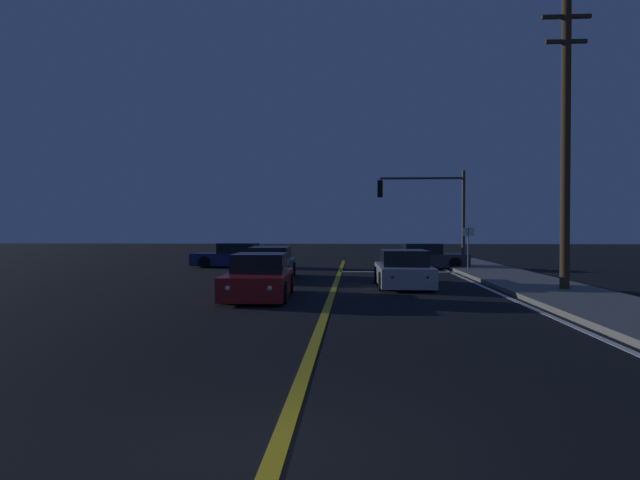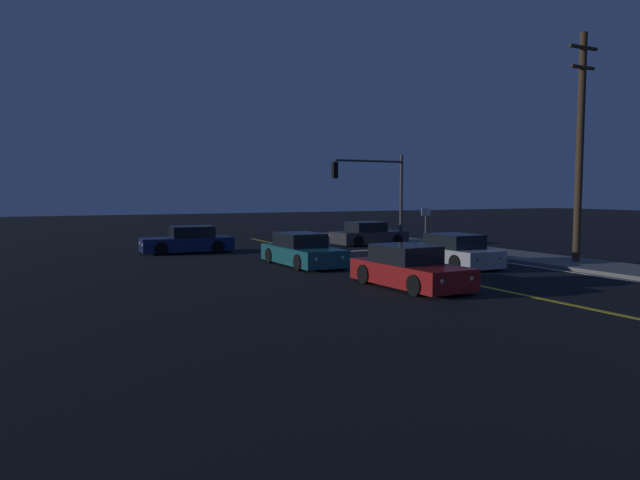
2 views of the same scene
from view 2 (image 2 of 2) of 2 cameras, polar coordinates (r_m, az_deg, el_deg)
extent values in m
cube|color=slate|center=(25.77, 25.87, -2.42)|extent=(3.20, 44.06, 0.15)
cube|color=gold|center=(20.57, 13.35, -3.95)|extent=(0.20, 41.62, 0.01)
cube|color=white|center=(24.35, 23.19, -2.88)|extent=(0.16, 41.62, 0.01)
cube|color=white|center=(30.92, 4.66, -1.00)|extent=(5.65, 0.50, 0.01)
cube|color=#2D2D33|center=(34.19, 4.83, 0.27)|extent=(4.29, 2.02, 0.68)
cube|color=black|center=(34.02, 4.47, 1.26)|extent=(2.00, 1.69, 0.60)
cylinder|color=black|center=(35.66, 5.83, 0.25)|extent=(0.65, 0.24, 0.64)
cylinder|color=black|center=(34.20, 7.48, 0.04)|extent=(0.65, 0.24, 0.64)
cylinder|color=black|center=(34.28, 2.17, 0.09)|extent=(0.65, 0.24, 0.64)
cylinder|color=black|center=(32.75, 3.74, -0.13)|extent=(0.65, 0.24, 0.64)
sphere|color=#FFF4CC|center=(35.82, 7.09, 0.58)|extent=(0.18, 0.18, 0.18)
sphere|color=#FFF4CC|center=(34.87, 8.20, 0.45)|extent=(0.18, 0.18, 0.18)
sphere|color=red|center=(33.63, 1.32, 0.35)|extent=(0.14, 0.14, 0.14)
sphere|color=red|center=(32.61, 2.33, 0.21)|extent=(0.14, 0.14, 0.14)
cube|color=#B2B5BA|center=(24.86, 12.48, -1.46)|extent=(1.91, 4.57, 0.68)
cube|color=black|center=(24.60, 12.91, -0.13)|extent=(1.61, 2.12, 0.60)
cylinder|color=black|center=(25.45, 8.96, -1.54)|extent=(0.23, 0.64, 0.64)
cylinder|color=black|center=(26.50, 11.96, -1.34)|extent=(0.23, 0.64, 0.64)
cylinder|color=black|center=(23.25, 13.06, -2.18)|extent=(0.23, 0.64, 0.64)
cylinder|color=black|center=(24.39, 16.14, -1.93)|extent=(0.23, 0.64, 0.64)
sphere|color=#FFF4CC|center=(26.24, 8.44, -0.91)|extent=(0.18, 0.18, 0.18)
sphere|color=#FFF4CC|center=(26.92, 10.41, -0.80)|extent=(0.18, 0.18, 0.18)
sphere|color=red|center=(22.81, 14.95, -1.84)|extent=(0.14, 0.14, 0.14)
sphere|color=red|center=(23.59, 17.00, -1.68)|extent=(0.14, 0.14, 0.14)
cube|color=navy|center=(30.34, -12.79, -0.38)|extent=(4.56, 1.93, 0.68)
cube|color=black|center=(30.35, -12.31, 0.76)|extent=(2.13, 1.57, 0.60)
cylinder|color=black|center=(29.34, -15.15, -0.83)|extent=(0.65, 0.25, 0.64)
cylinder|color=black|center=(30.91, -15.59, -0.57)|extent=(0.65, 0.25, 0.64)
cylinder|color=black|center=(29.87, -9.88, -0.65)|extent=(0.65, 0.25, 0.64)
cylinder|color=black|center=(31.41, -10.57, -0.40)|extent=(0.65, 0.25, 0.64)
sphere|color=#FFF4CC|center=(29.48, -16.76, -0.45)|extent=(0.18, 0.18, 0.18)
sphere|color=#FFF4CC|center=(30.54, -16.99, -0.29)|extent=(0.18, 0.18, 0.18)
sphere|color=red|center=(30.30, -8.53, -0.17)|extent=(0.14, 0.14, 0.14)
sphere|color=red|center=(31.33, -9.03, -0.02)|extent=(0.14, 0.14, 0.14)
cube|color=maroon|center=(19.02, 8.74, -3.25)|extent=(2.00, 4.45, 0.68)
cube|color=black|center=(19.15, 8.29, -1.38)|extent=(1.64, 2.08, 0.60)
cylinder|color=black|center=(18.54, 13.37, -3.90)|extent=(0.25, 0.65, 0.64)
cylinder|color=black|center=(17.46, 9.26, -4.36)|extent=(0.25, 0.65, 0.64)
cylinder|color=black|center=(20.61, 8.30, -2.97)|extent=(0.25, 0.65, 0.64)
cylinder|color=black|center=(19.65, 4.37, -3.31)|extent=(0.25, 0.65, 0.64)
sphere|color=#FFF4CC|center=(17.76, 14.38, -3.64)|extent=(0.18, 0.18, 0.18)
sphere|color=#FFF4CC|center=(17.02, 11.63, -3.94)|extent=(0.18, 0.18, 0.18)
sphere|color=red|center=(21.04, 6.40, -2.25)|extent=(0.14, 0.14, 0.14)
sphere|color=red|center=(20.42, 3.84, -2.44)|extent=(0.14, 0.14, 0.14)
cube|color=#195960|center=(24.48, -1.68, -1.44)|extent=(1.98, 4.70, 0.68)
cube|color=black|center=(24.68, -1.97, 0.00)|extent=(1.65, 2.18, 0.60)
cylinder|color=black|center=(23.63, 1.76, -1.96)|extent=(0.24, 0.65, 0.64)
cylinder|color=black|center=(22.83, -2.05, -2.19)|extent=(0.24, 0.65, 0.64)
cylinder|color=black|center=(26.17, -1.36, -1.32)|extent=(0.24, 0.65, 0.64)
cylinder|color=black|center=(25.45, -4.87, -1.50)|extent=(0.24, 0.65, 0.64)
sphere|color=#FFF4CC|center=(22.75, 2.14, -1.71)|extent=(0.18, 0.18, 0.18)
sphere|color=#FFF4CC|center=(22.20, -0.44, -1.86)|extent=(0.18, 0.18, 0.18)
sphere|color=red|center=(26.77, -2.71, -0.76)|extent=(0.14, 0.14, 0.14)
sphere|color=red|center=(26.31, -4.99, -0.86)|extent=(0.14, 0.14, 0.14)
cylinder|color=#38383D|center=(34.67, 7.88, 3.88)|extent=(0.18, 0.18, 5.20)
cylinder|color=#38383D|center=(33.53, 4.79, 7.64)|extent=(4.38, 0.12, 0.12)
cube|color=black|center=(32.43, 1.45, 6.79)|extent=(0.28, 0.28, 0.90)
sphere|color=red|center=(32.44, 1.45, 7.27)|extent=(0.22, 0.22, 0.22)
sphere|color=#4C2D05|center=(32.43, 1.45, 6.79)|extent=(0.22, 0.22, 0.22)
sphere|color=#0A3814|center=(32.42, 1.44, 6.31)|extent=(0.22, 0.22, 0.22)
cylinder|color=#42301E|center=(26.90, 23.89, 7.96)|extent=(0.31, 0.31, 9.56)
cube|color=#42301E|center=(27.49, 24.19, 16.68)|extent=(1.55, 0.12, 0.12)
cube|color=#42301E|center=(27.33, 24.13, 15.04)|extent=(1.30, 0.12, 0.12)
cylinder|color=slate|center=(32.26, 10.20, 1.15)|extent=(0.06, 0.06, 2.23)
cube|color=white|center=(32.22, 10.22, 2.68)|extent=(0.56, 0.06, 0.40)
camera|label=1|loc=(13.87, 70.34, -2.44)|focal=31.93mm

